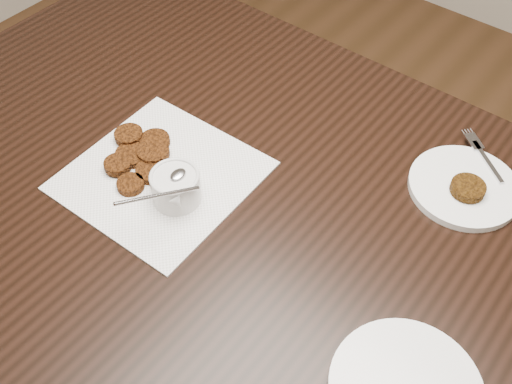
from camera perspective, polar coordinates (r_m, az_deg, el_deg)
table at (r=1.37m, az=-1.07°, el=-10.82°), size 1.53×0.98×0.75m
napkin at (r=1.11m, az=-9.01°, el=1.56°), size 0.32×0.32×0.00m
sauce_ramekin at (r=1.02m, az=-7.83°, el=1.63°), size 0.15×0.15×0.12m
patty_cluster at (r=1.13m, az=-10.97°, el=3.22°), size 0.25×0.25×0.02m
plate_with_patty at (r=1.13m, az=19.31°, el=0.72°), size 0.28×0.28×0.03m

